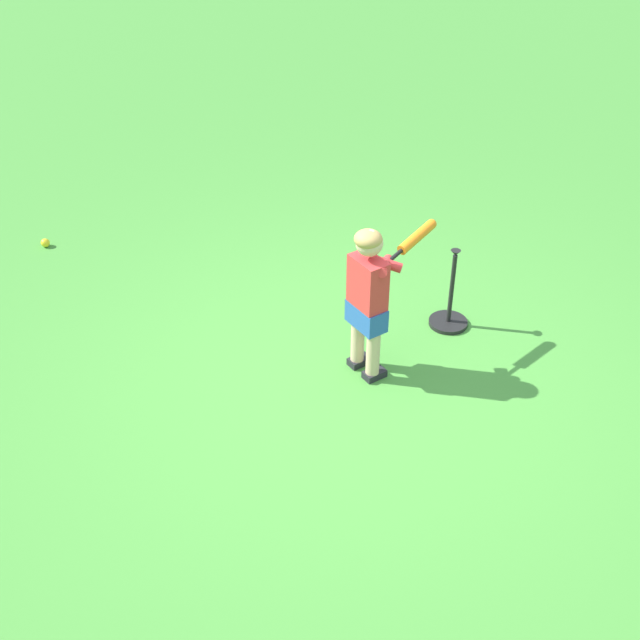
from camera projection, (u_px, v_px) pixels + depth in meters
name	position (u px, v px, depth m)	size (l,w,h in m)	color
ground_plane	(346.00, 384.00, 5.49)	(40.00, 40.00, 0.00)	#479338
child_batter	(371.00, 289.00, 5.24)	(0.59, 0.65, 1.08)	#232328
play_ball_midfield	(45.00, 243.00, 6.93)	(0.07, 0.07, 0.07)	yellow
batting_tee	(449.00, 312.00, 5.98)	(0.28, 0.28, 0.62)	black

